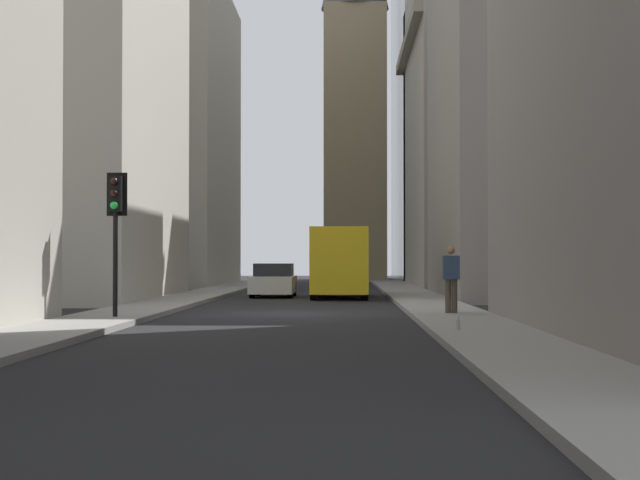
% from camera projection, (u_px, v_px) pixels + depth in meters
% --- Properties ---
extents(ground_plane, '(135.00, 135.00, 0.00)m').
position_uv_depth(ground_plane, '(289.00, 313.00, 28.64)').
color(ground_plane, black).
extents(sidewalk_right, '(90.00, 2.20, 0.14)m').
position_uv_depth(sidewalk_right, '(136.00, 311.00, 28.76)').
color(sidewalk_right, gray).
rests_on(sidewalk_right, ground_plane).
extents(sidewalk_left, '(90.00, 2.20, 0.14)m').
position_uv_depth(sidewalk_left, '(444.00, 311.00, 28.53)').
color(sidewalk_left, gray).
rests_on(sidewalk_left, ground_plane).
extents(building_left_midfar, '(13.36, 10.50, 18.07)m').
position_uv_depth(building_left_midfar, '(562.00, 79.00, 40.44)').
color(building_left_midfar, gray).
rests_on(building_left_midfar, ground_plane).
extents(building_left_far, '(17.21, 10.50, 18.12)m').
position_uv_depth(building_left_far, '(497.00, 133.00, 57.82)').
color(building_left_far, '#A8A091').
rests_on(building_left_far, ground_plane).
extents(building_right_far, '(16.49, 10.00, 18.22)m').
position_uv_depth(building_right_far, '(145.00, 136.00, 59.75)').
color(building_right_far, beige).
rests_on(building_right_far, ground_plane).
extents(church_spire, '(4.95, 4.95, 31.53)m').
position_uv_depth(church_spire, '(355.00, 56.00, 71.72)').
color(church_spire, '#9E8966').
rests_on(church_spire, ground_plane).
extents(delivery_truck, '(6.46, 2.25, 2.84)m').
position_uv_depth(delivery_truck, '(339.00, 262.00, 40.28)').
color(delivery_truck, yellow).
rests_on(delivery_truck, ground_plane).
extents(sedan_white, '(4.30, 1.78, 1.42)m').
position_uv_depth(sedan_white, '(274.00, 281.00, 41.44)').
color(sedan_white, silver).
rests_on(sedan_white, ground_plane).
extents(traffic_light_foreground, '(0.43, 0.52, 3.65)m').
position_uv_depth(traffic_light_foreground, '(115.00, 211.00, 24.71)').
color(traffic_light_foreground, black).
rests_on(traffic_light_foreground, sidewalk_right).
extents(pedestrian, '(0.26, 0.44, 1.80)m').
position_uv_depth(pedestrian, '(451.00, 276.00, 26.35)').
color(pedestrian, '#473D33').
rests_on(pedestrian, sidewalk_left).
extents(discarded_bottle, '(0.07, 0.07, 0.27)m').
position_uv_depth(discarded_bottle, '(458.00, 325.00, 19.97)').
color(discarded_bottle, '#999EA3').
rests_on(discarded_bottle, sidewalk_left).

